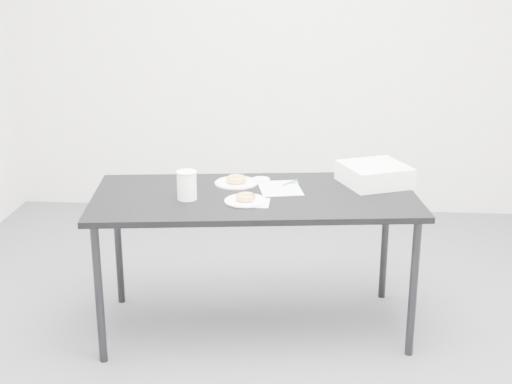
# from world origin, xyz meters

# --- Properties ---
(floor) EXTENTS (4.00, 4.00, 0.00)m
(floor) POSITION_xyz_m (0.00, 0.00, 0.00)
(floor) COLOR #45454A
(floor) RESTS_ON ground
(wall_back) EXTENTS (4.00, 0.02, 2.70)m
(wall_back) POSITION_xyz_m (0.00, 2.00, 1.35)
(wall_back) COLOR silver
(wall_back) RESTS_ON floor
(table) EXTENTS (1.68, 0.94, 0.73)m
(table) POSITION_xyz_m (0.00, 0.09, 0.68)
(table) COLOR black
(table) RESTS_ON floor
(scorecard) EXTENTS (0.25, 0.30, 0.00)m
(scorecard) POSITION_xyz_m (0.12, 0.20, 0.73)
(scorecard) COLOR white
(scorecard) RESTS_ON table
(logo_patch) EXTENTS (0.05, 0.05, 0.00)m
(logo_patch) POSITION_xyz_m (0.19, 0.30, 0.73)
(logo_patch) COLOR green
(logo_patch) RESTS_ON scorecard
(pen) EXTENTS (0.08, 0.10, 0.01)m
(pen) POSITION_xyz_m (0.17, 0.28, 0.74)
(pen) COLOR #0B7F81
(pen) RESTS_ON scorecard
(napkin) EXTENTS (0.14, 0.14, 0.00)m
(napkin) POSITION_xyz_m (0.01, -0.05, 0.73)
(napkin) COLOR white
(napkin) RESTS_ON table
(plate_near) EXTENTS (0.21, 0.21, 0.01)m
(plate_near) POSITION_xyz_m (-0.03, -0.03, 0.74)
(plate_near) COLOR white
(plate_near) RESTS_ON napkin
(donut_near) EXTENTS (0.11, 0.11, 0.03)m
(donut_near) POSITION_xyz_m (-0.03, -0.03, 0.75)
(donut_near) COLOR #CC7E40
(donut_near) RESTS_ON plate_near
(plate_far) EXTENTS (0.22, 0.22, 0.01)m
(plate_far) POSITION_xyz_m (-0.11, 0.26, 0.73)
(plate_far) COLOR white
(plate_far) RESTS_ON table
(donut_far) EXTENTS (0.13, 0.13, 0.04)m
(donut_far) POSITION_xyz_m (-0.11, 0.26, 0.75)
(donut_far) COLOR #CC7E40
(donut_far) RESTS_ON plate_far
(coffee_cup) EXTENTS (0.09, 0.09, 0.14)m
(coffee_cup) POSITION_xyz_m (-0.32, -0.01, 0.80)
(coffee_cup) COLOR white
(coffee_cup) RESTS_ON table
(cup_lid) EXTENTS (0.10, 0.10, 0.01)m
(cup_lid) POSITION_xyz_m (0.02, 0.31, 0.74)
(cup_lid) COLOR white
(cup_lid) RESTS_ON table
(bakery_box) EXTENTS (0.41, 0.41, 0.10)m
(bakery_box) POSITION_xyz_m (0.61, 0.31, 0.78)
(bakery_box) COLOR white
(bakery_box) RESTS_ON table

